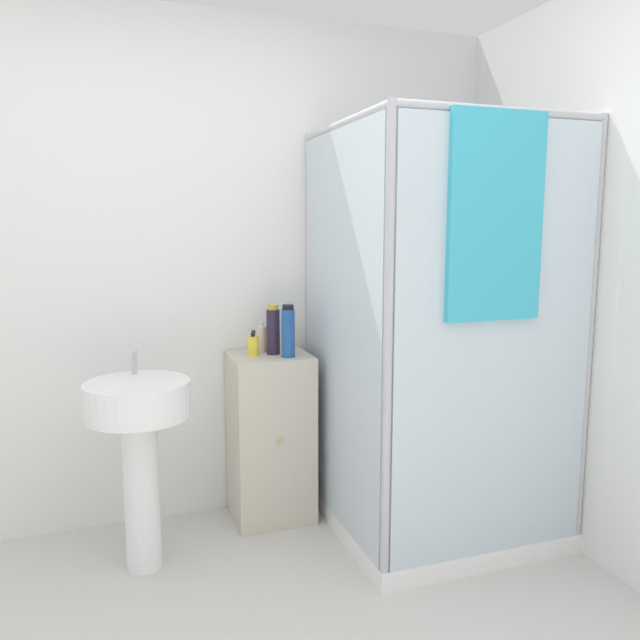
{
  "coord_description": "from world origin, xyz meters",
  "views": [
    {
      "loc": [
        -0.33,
        -1.44,
        1.48
      ],
      "look_at": [
        0.55,
        1.08,
        1.07
      ],
      "focal_mm": 35.0,
      "sensor_mm": 36.0,
      "label": 1
    }
  ],
  "objects_px": {
    "sink": "(139,432)",
    "lotion_bottle_white": "(262,339)",
    "soap_dispenser": "(253,346)",
    "shampoo_bottle_tall_black": "(273,330)",
    "shampoo_bottle_blue": "(288,332)"
  },
  "relations": [
    {
      "from": "soap_dispenser",
      "to": "shampoo_bottle_blue",
      "type": "distance_m",
      "value": 0.19
    },
    {
      "from": "sink",
      "to": "shampoo_bottle_blue",
      "type": "xyz_separation_m",
      "value": [
        0.72,
        0.19,
        0.36
      ]
    },
    {
      "from": "soap_dispenser",
      "to": "shampoo_bottle_tall_black",
      "type": "bearing_deg",
      "value": 3.35
    },
    {
      "from": "sink",
      "to": "shampoo_bottle_blue",
      "type": "distance_m",
      "value": 0.83
    },
    {
      "from": "sink",
      "to": "shampoo_bottle_tall_black",
      "type": "height_order",
      "value": "shampoo_bottle_tall_black"
    },
    {
      "from": "lotion_bottle_white",
      "to": "shampoo_bottle_blue",
      "type": "bearing_deg",
      "value": -60.83
    },
    {
      "from": "soap_dispenser",
      "to": "shampoo_bottle_tall_black",
      "type": "height_order",
      "value": "shampoo_bottle_tall_black"
    },
    {
      "from": "sink",
      "to": "soap_dispenser",
      "type": "bearing_deg",
      "value": 26.22
    },
    {
      "from": "shampoo_bottle_blue",
      "to": "lotion_bottle_white",
      "type": "relative_size",
      "value": 1.59
    },
    {
      "from": "soap_dispenser",
      "to": "sink",
      "type": "bearing_deg",
      "value": -153.78
    },
    {
      "from": "shampoo_bottle_tall_black",
      "to": "lotion_bottle_white",
      "type": "height_order",
      "value": "shampoo_bottle_tall_black"
    },
    {
      "from": "sink",
      "to": "lotion_bottle_white",
      "type": "xyz_separation_m",
      "value": [
        0.63,
        0.35,
        0.31
      ]
    },
    {
      "from": "sink",
      "to": "lotion_bottle_white",
      "type": "distance_m",
      "value": 0.78
    },
    {
      "from": "shampoo_bottle_blue",
      "to": "lotion_bottle_white",
      "type": "xyz_separation_m",
      "value": [
        -0.09,
        0.16,
        -0.06
      ]
    },
    {
      "from": "soap_dispenser",
      "to": "lotion_bottle_white",
      "type": "relative_size",
      "value": 0.79
    }
  ]
}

